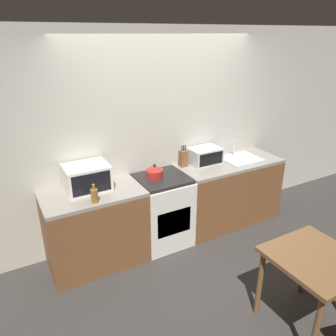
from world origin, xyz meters
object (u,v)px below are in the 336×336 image
toaster_oven (205,156)px  dining_table (314,268)px  kettle (155,172)px  microwave (87,178)px  bottle (94,195)px  stove_range (162,210)px

toaster_oven → dining_table: size_ratio=0.55×
kettle → toaster_oven: size_ratio=0.51×
microwave → dining_table: (1.40, -1.90, -0.41)m
kettle → microwave: bearing=175.6°
microwave → bottle: size_ratio=2.33×
toaster_oven → stove_range: bearing=-169.1°
toaster_oven → bottle: bearing=-167.4°
stove_range → microwave: microwave is taller
kettle → bottle: size_ratio=1.02×
kettle → dining_table: size_ratio=0.28×
microwave → bottle: (-0.02, -0.33, -0.07)m
dining_table → microwave: bearing=126.4°
kettle → dining_table: (0.61, -1.84, -0.33)m
bottle → toaster_oven: size_ratio=0.49×
kettle → bottle: bearing=-162.1°
stove_range → toaster_oven: 0.92m
bottle → stove_range: bearing=13.9°
microwave → dining_table: bearing=-53.6°
kettle → microwave: microwave is taller
kettle → dining_table: kettle is taller
bottle → toaster_oven: toaster_oven is taller
toaster_oven → dining_table: 1.98m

